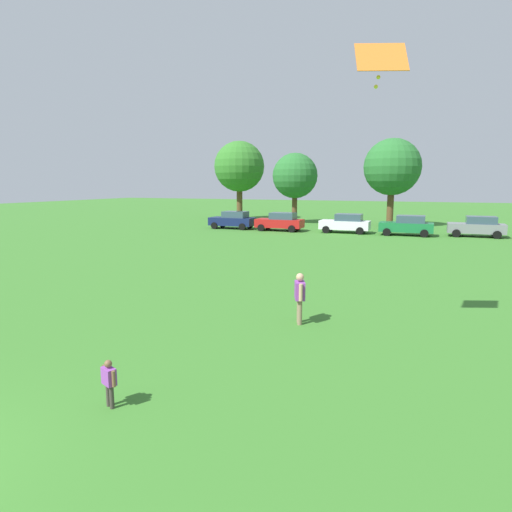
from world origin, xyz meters
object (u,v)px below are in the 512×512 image
(child_kite_flyer, at_px, (109,379))
(parked_car_navy_0, at_px, (233,220))
(kite, at_px, (381,59))
(parked_car_red_1, at_px, (280,222))
(parked_car_gray_4, at_px, (477,226))
(tree_far_right, at_px, (392,167))
(tree_center, at_px, (295,176))
(adult_bystander, at_px, (300,294))
(parked_car_green_3, at_px, (407,225))
(tree_far_left, at_px, (239,167))
(parked_car_white_2, at_px, (346,223))

(child_kite_flyer, height_order, parked_car_navy_0, parked_car_navy_0)
(kite, distance_m, parked_car_red_1, 29.34)
(parked_car_gray_4, height_order, tree_far_right, tree_far_right)
(tree_center, bearing_deg, adult_bystander, -72.98)
(parked_car_green_3, height_order, tree_far_right, tree_far_right)
(parked_car_green_3, height_order, tree_center, tree_center)
(parked_car_green_3, distance_m, tree_far_left, 22.81)
(parked_car_red_1, bearing_deg, adult_bystander, 109.83)
(child_kite_flyer, relative_size, tree_far_right, 0.11)
(adult_bystander, xyz_separation_m, tree_center, (-10.25, 33.50, 4.17))
(tree_center, height_order, tree_far_right, tree_far_right)
(child_kite_flyer, bearing_deg, adult_bystander, 96.38)
(parked_car_navy_0, relative_size, tree_far_left, 0.46)
(child_kite_flyer, distance_m, parked_car_red_1, 32.50)
(parked_car_navy_0, height_order, tree_center, tree_center)
(parked_car_red_1, distance_m, parked_car_green_3, 11.03)
(tree_far_left, relative_size, tree_center, 1.23)
(parked_car_gray_4, bearing_deg, tree_center, -20.50)
(adult_bystander, relative_size, parked_car_navy_0, 0.37)
(child_kite_flyer, height_order, tree_far_right, tree_far_right)
(parked_car_navy_0, height_order, tree_far_left, tree_far_left)
(kite, xyz_separation_m, tree_far_right, (-2.41, 34.34, -1.40))
(child_kite_flyer, xyz_separation_m, tree_far_left, (-15.92, 42.20, 5.71))
(tree_far_left, xyz_separation_m, tree_far_right, (17.70, -2.43, -0.38))
(parked_car_white_2, bearing_deg, parked_car_navy_0, 2.10)
(parked_car_green_3, distance_m, tree_center, 14.95)
(parked_car_red_1, relative_size, tree_center, 0.57)
(tree_far_right, bearing_deg, adult_bystander, -89.67)
(parked_car_navy_0, height_order, parked_car_gray_4, same)
(kite, relative_size, tree_center, 0.18)
(tree_far_left, bearing_deg, parked_car_white_2, -34.27)
(parked_car_green_3, xyz_separation_m, tree_far_right, (-2.06, 7.60, 5.05))
(tree_far_left, relative_size, tree_far_right, 1.06)
(adult_bystander, bearing_deg, kite, 47.26)
(parked_car_red_1, distance_m, tree_far_right, 13.08)
(child_kite_flyer, relative_size, adult_bystander, 0.60)
(parked_car_white_2, height_order, parked_car_green_3, same)
(tree_far_right, bearing_deg, kite, -85.98)
(tree_center, bearing_deg, tree_far_left, 162.60)
(parked_car_green_3, distance_m, parked_car_gray_4, 5.45)
(tree_far_left, bearing_deg, child_kite_flyer, -69.33)
(tree_far_right, bearing_deg, parked_car_red_1, -137.99)
(parked_car_red_1, relative_size, parked_car_white_2, 1.00)
(kite, bearing_deg, parked_car_navy_0, 121.57)
(parked_car_gray_4, height_order, tree_center, tree_center)
(kite, distance_m, tree_center, 36.64)
(adult_bystander, relative_size, parked_car_gray_4, 0.37)
(parked_car_red_1, distance_m, parked_car_gray_4, 16.44)
(child_kite_flyer, height_order, parked_car_green_3, parked_car_green_3)
(kite, height_order, tree_far_right, tree_far_right)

